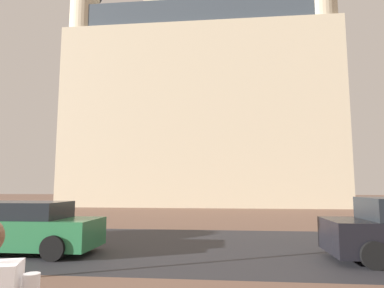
% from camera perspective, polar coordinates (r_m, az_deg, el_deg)
% --- Properties ---
extents(ground_plane, '(120.00, 120.00, 0.00)m').
position_cam_1_polar(ground_plane, '(12.80, -0.63, -15.56)').
color(ground_plane, brown).
extents(street_asphalt_strip, '(120.00, 7.71, 0.00)m').
position_cam_1_polar(street_asphalt_strip, '(11.22, -1.62, -16.75)').
color(street_asphalt_strip, '#2D2D33').
rests_on(street_asphalt_strip, ground_plane).
extents(landmark_building, '(25.86, 10.22, 32.08)m').
position_cam_1_polar(landmark_building, '(34.81, 0.98, 6.76)').
color(landmark_building, beige).
rests_on(landmark_building, ground_plane).
extents(car_green, '(4.41, 1.95, 1.44)m').
position_cam_1_polar(car_green, '(11.04, -26.92, -12.53)').
color(car_green, '#287042').
rests_on(car_green, ground_plane).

